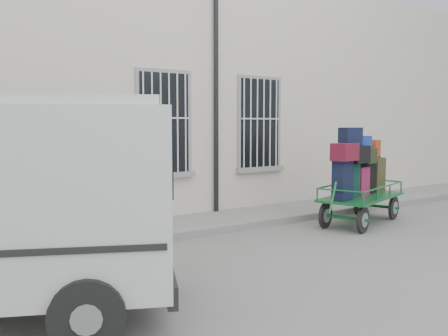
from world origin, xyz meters
name	(u,v)px	position (x,y,z in m)	size (l,w,h in m)	color
ground	(263,248)	(0.00, 0.00, 0.00)	(80.00, 80.00, 0.00)	slate
building	(132,95)	(0.00, 5.50, 3.00)	(24.00, 5.15, 6.00)	beige
sidewalk	(199,224)	(0.00, 2.20, 0.07)	(24.00, 1.70, 0.15)	gray
luggage_cart	(360,176)	(3.15, 0.47, 1.08)	(2.89, 1.79, 2.16)	black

